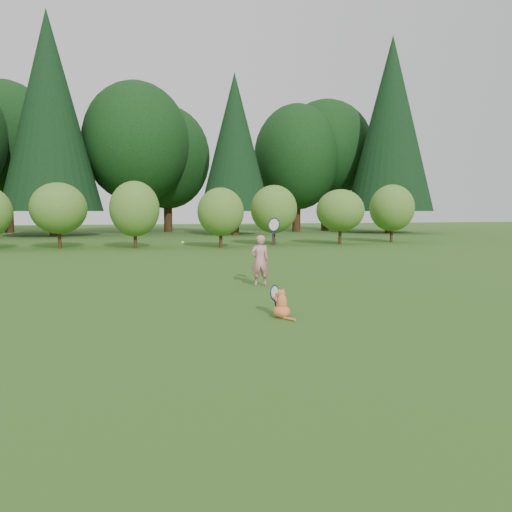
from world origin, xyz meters
name	(u,v)px	position (x,y,z in m)	size (l,w,h in m)	color
ground	(256,302)	(0.00, 0.00, 0.00)	(100.00, 100.00, 0.00)	#2B4D15
shrub_row	(178,214)	(0.00, 13.00, 1.40)	(28.00, 3.00, 2.80)	#486F22
woodland_backdrop	(159,111)	(0.00, 23.00, 7.50)	(48.00, 10.00, 15.00)	black
child	(260,259)	(0.55, 1.78, 0.54)	(0.59, 0.39, 1.54)	pink
cat	(281,303)	(0.04, -1.24, 0.21)	(0.27, 0.55, 0.57)	#DA502A
tennis_ball	(183,242)	(-1.02, 1.76, 0.91)	(0.06, 0.06, 0.06)	yellow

